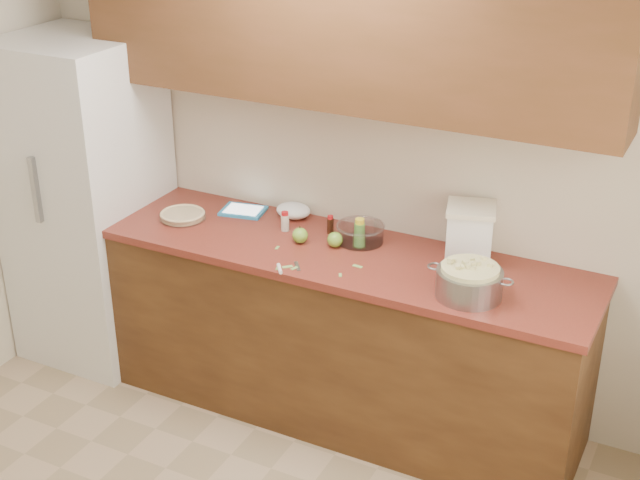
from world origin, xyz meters
The scene contains 22 objects.
room_shell centered at (0.00, 0.00, 1.30)m, with size 3.60×3.60×3.60m.
counter_run centered at (0.00, 1.48, 0.46)m, with size 2.64×0.68×0.92m.
upper_cabinets centered at (0.00, 1.63, 1.95)m, with size 2.60×0.34×0.70m, color #5B321B.
fridge centered at (-1.44, 1.44, 0.90)m, with size 0.70×0.70×1.80m, color silver.
pie centered at (-0.81, 1.44, 0.94)m, with size 0.24×0.24×0.04m.
colander centered at (0.77, 1.32, 0.99)m, with size 0.39×0.29×0.14m.
flour_canister centered at (0.65, 1.66, 1.06)m, with size 0.27×0.27×0.27m.
tablet centered at (-0.58, 1.66, 0.93)m, with size 0.25×0.21×0.02m.
paring_knife centered at (-0.07, 1.17, 0.93)m, with size 0.12×0.15×0.02m.
lemon_bottle centered at (0.13, 1.57, 0.99)m, with size 0.05×0.05×0.14m.
cinnamon_shaker centered at (-0.27, 1.56, 0.97)m, with size 0.04×0.04×0.10m.
vanilla_bottle centered at (-0.05, 1.63, 0.97)m, with size 0.03×0.03×0.10m.
mixing_bowl centered at (0.12, 1.61, 0.97)m, with size 0.24×0.24×0.09m.
paper_towel centered at (-0.31, 1.72, 0.96)m, with size 0.18×0.15×0.08m, color white.
apple_left centered at (-0.14, 1.47, 0.96)m, with size 0.08×0.08×0.09m.
apple_center centered at (0.04, 1.50, 0.96)m, with size 0.08×0.08×0.09m.
peel_a centered at (0.19, 1.24, 0.92)m, with size 0.03×0.01×0.00m, color #81B457.
peel_b centered at (-0.10, 1.18, 0.92)m, with size 0.04×0.02×0.00m, color #81B457.
peel_c centered at (-0.21, 1.36, 0.92)m, with size 0.03×0.01×0.00m, color #81B457.
peel_d centered at (-0.07, 1.21, 0.92)m, with size 0.05×0.02×0.00m, color #81B457.
peel_e centered at (-0.03, 1.21, 0.92)m, with size 0.04×0.02×0.00m, color #81B457.
peel_f centered at (0.22, 1.36, 0.92)m, with size 0.05×0.02×0.00m, color #81B457.
Camera 1 is at (1.73, -1.99, 2.79)m, focal length 50.00 mm.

